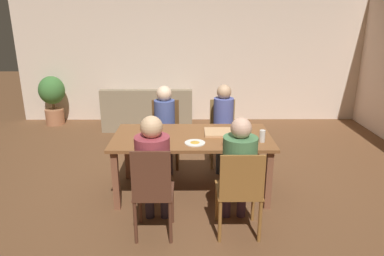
{
  "coord_description": "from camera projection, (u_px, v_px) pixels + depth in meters",
  "views": [
    {
      "loc": [
        -0.03,
        -4.09,
        2.2
      ],
      "look_at": [
        0.0,
        0.1,
        0.83
      ],
      "focal_mm": 32.99,
      "sensor_mm": 36.0,
      "label": 1
    }
  ],
  "objects": [
    {
      "name": "person_2",
      "position": [
        224.0,
        120.0,
        5.13
      ],
      "size": [
        0.29,
        0.53,
        1.23
      ],
      "color": "#39414B",
      "rests_on": "ground"
    },
    {
      "name": "pizza_box_0",
      "position": [
        218.0,
        132.0,
        4.42
      ],
      "size": [
        0.34,
        0.34,
        0.03
      ],
      "color": "tan",
      "rests_on": "dining_table"
    },
    {
      "name": "person_3",
      "position": [
        239.0,
        165.0,
        3.57
      ],
      "size": [
        0.34,
        0.5,
        1.25
      ],
      "color": "#412B3D",
      "rests_on": "ground"
    },
    {
      "name": "plate_2",
      "position": [
        243.0,
        143.0,
        4.07
      ],
      "size": [
        0.21,
        0.21,
        0.03
      ],
      "color": "white",
      "rests_on": "dining_table"
    },
    {
      "name": "chair_1",
      "position": [
        153.0,
        189.0,
        3.46
      ],
      "size": [
        0.4,
        0.42,
        0.99
      ],
      "color": "#553020",
      "rests_on": "ground"
    },
    {
      "name": "person_0",
      "position": [
        164.0,
        121.0,
        5.09
      ],
      "size": [
        0.3,
        0.52,
        1.22
      ],
      "color": "#443539",
      "rests_on": "ground"
    },
    {
      "name": "drinking_glass_2",
      "position": [
        144.0,
        127.0,
        4.44
      ],
      "size": [
        0.06,
        0.06,
        0.14
      ],
      "primitive_type": "cylinder",
      "color": "silver",
      "rests_on": "dining_table"
    },
    {
      "name": "chair_3",
      "position": [
        240.0,
        189.0,
        3.5
      ],
      "size": [
        0.45,
        0.44,
        0.95
      ],
      "color": "brown",
      "rests_on": "ground"
    },
    {
      "name": "drinking_glass_1",
      "position": [
        262.0,
        136.0,
        4.11
      ],
      "size": [
        0.07,
        0.07,
        0.14
      ],
      "primitive_type": "cylinder",
      "color": "silver",
      "rests_on": "dining_table"
    },
    {
      "name": "drinking_glass_0",
      "position": [
        227.0,
        142.0,
        3.96
      ],
      "size": [
        0.08,
        0.08,
        0.12
      ],
      "primitive_type": "cylinder",
      "color": "#BB5033",
      "rests_on": "dining_table"
    },
    {
      "name": "chair_0",
      "position": [
        165.0,
        131.0,
        5.3
      ],
      "size": [
        0.43,
        0.45,
        0.96
      ],
      "color": "brown",
      "rests_on": "ground"
    },
    {
      "name": "ground_plane",
      "position": [
        192.0,
        191.0,
        4.57
      ],
      "size": [
        20.0,
        20.0,
        0.0
      ],
      "primitive_type": "plane",
      "color": "brown"
    },
    {
      "name": "chair_2",
      "position": [
        222.0,
        129.0,
        5.34
      ],
      "size": [
        0.39,
        0.43,
        0.96
      ],
      "color": "olive",
      "rests_on": "ground"
    },
    {
      "name": "plate_1",
      "position": [
        195.0,
        143.0,
        4.08
      ],
      "size": [
        0.24,
        0.24,
        0.03
      ],
      "color": "white",
      "rests_on": "dining_table"
    },
    {
      "name": "potted_plant",
      "position": [
        52.0,
        96.0,
        7.19
      ],
      "size": [
        0.52,
        0.52,
        1.0
      ],
      "color": "#B2704B",
      "rests_on": "ground"
    },
    {
      "name": "person_1",
      "position": [
        153.0,
        165.0,
        3.54
      ],
      "size": [
        0.35,
        0.51,
        1.28
      ],
      "color": "#362B38",
      "rests_on": "ground"
    },
    {
      "name": "dining_table",
      "position": [
        192.0,
        142.0,
        4.36
      ],
      "size": [
        1.94,
        0.98,
        0.77
      ],
      "color": "brown",
      "rests_on": "ground"
    },
    {
      "name": "couch",
      "position": [
        149.0,
        113.0,
        7.07
      ],
      "size": [
        1.74,
        0.83,
        0.83
      ],
      "color": "gray",
      "rests_on": "ground"
    },
    {
      "name": "plate_0",
      "position": [
        149.0,
        139.0,
        4.2
      ],
      "size": [
        0.24,
        0.24,
        0.03
      ],
      "color": "white",
      "rests_on": "dining_table"
    },
    {
      "name": "back_wall",
      "position": [
        191.0,
        56.0,
        7.32
      ],
      "size": [
        7.17,
        0.12,
        2.71
      ],
      "primitive_type": "cube",
      "color": "beige",
      "rests_on": "ground"
    }
  ]
}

